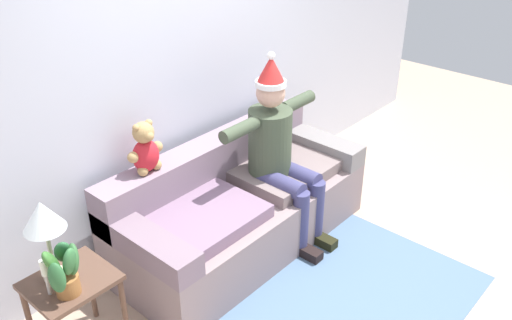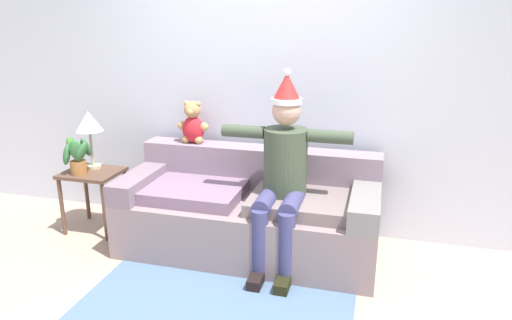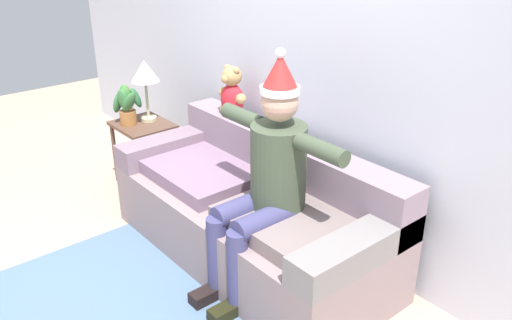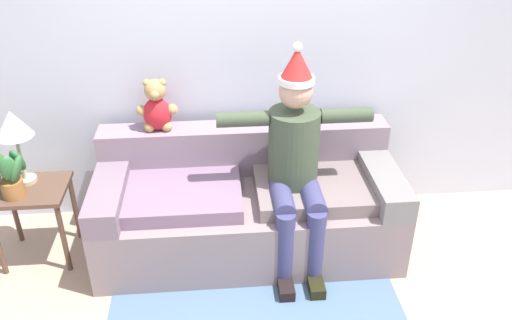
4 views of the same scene
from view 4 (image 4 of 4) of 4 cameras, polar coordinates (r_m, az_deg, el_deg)
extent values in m
cube|color=silver|center=(3.86, -1.64, 12.50)|extent=(7.00, 0.10, 2.70)
cube|color=gray|center=(3.84, -0.85, -6.39)|extent=(2.10, 0.91, 0.46)
cube|color=gray|center=(3.91, -1.26, 1.34)|extent=(2.10, 0.24, 0.36)
cube|color=slate|center=(3.73, -15.44, -2.99)|extent=(0.22, 0.91, 0.17)
cube|color=gray|center=(3.84, 13.24, -1.69)|extent=(0.22, 0.91, 0.17)
cube|color=slate|center=(3.65, -8.26, -3.64)|extent=(0.84, 0.64, 0.10)
cube|color=slate|center=(3.70, 6.49, -2.95)|extent=(0.84, 0.64, 0.10)
cylinder|color=#3F4B37|center=(3.54, 4.08, 1.39)|extent=(0.34, 0.34, 0.52)
sphere|color=tan|center=(3.37, 4.32, 7.39)|extent=(0.22, 0.22, 0.22)
cylinder|color=white|center=(3.34, 4.37, 8.61)|extent=(0.23, 0.23, 0.04)
cone|color=red|center=(3.31, 4.44, 10.39)|extent=(0.21, 0.21, 0.20)
sphere|color=white|center=(3.28, 4.51, 12.04)|extent=(0.06, 0.06, 0.06)
cylinder|color=#3F3E6A|center=(3.49, 2.79, -3.98)|extent=(0.14, 0.40, 0.14)
cylinder|color=#3F3E6A|center=(3.50, 3.11, -9.58)|extent=(0.13, 0.13, 0.56)
cube|color=black|center=(3.60, 3.18, -13.32)|extent=(0.10, 0.24, 0.08)
cylinder|color=#3F3E6A|center=(3.52, 6.02, -3.81)|extent=(0.14, 0.40, 0.14)
cylinder|color=#3F3E6A|center=(3.53, 6.37, -9.36)|extent=(0.13, 0.13, 0.56)
cube|color=black|center=(3.63, 6.39, -13.07)|extent=(0.10, 0.24, 0.08)
cylinder|color=#3F4B37|center=(3.41, -1.47, 4.42)|extent=(0.34, 0.10, 0.10)
cylinder|color=#3F4B37|center=(3.51, 9.71, 4.77)|extent=(0.34, 0.10, 0.10)
ellipsoid|color=red|center=(3.79, -10.57, 4.90)|extent=(0.20, 0.16, 0.24)
sphere|color=tan|center=(3.72, -10.82, 7.42)|extent=(0.15, 0.15, 0.15)
sphere|color=tan|center=(3.67, -10.88, 6.92)|extent=(0.07, 0.07, 0.07)
sphere|color=tan|center=(3.71, -11.71, 8.12)|extent=(0.05, 0.05, 0.05)
sphere|color=tan|center=(3.70, -10.08, 8.21)|extent=(0.05, 0.05, 0.05)
sphere|color=tan|center=(3.79, -12.19, 5.23)|extent=(0.08, 0.08, 0.08)
sphere|color=tan|center=(3.81, -11.38, 3.51)|extent=(0.08, 0.08, 0.08)
sphere|color=tan|center=(3.77, -9.02, 5.40)|extent=(0.08, 0.08, 0.08)
sphere|color=tan|center=(3.80, -9.58, 3.60)|extent=(0.08, 0.08, 0.08)
cube|color=brown|center=(3.88, -23.21, -2.98)|extent=(0.49, 0.43, 0.03)
cylinder|color=brown|center=(3.83, -20.01, -7.95)|extent=(0.04, 0.04, 0.54)
cylinder|color=brown|center=(4.25, -24.59, -4.95)|extent=(0.04, 0.04, 0.54)
cylinder|color=brown|center=(4.12, -18.91, -4.84)|extent=(0.04, 0.04, 0.54)
cylinder|color=#BAB28A|center=(3.95, -23.49, -1.96)|extent=(0.14, 0.14, 0.03)
cylinder|color=#B6BC94|center=(3.87, -24.00, 0.25)|extent=(0.02, 0.02, 0.32)
cone|color=silver|center=(3.76, -24.77, 3.56)|extent=(0.24, 0.24, 0.18)
cylinder|color=#9F6533|center=(3.79, -24.70, -2.81)|extent=(0.14, 0.14, 0.12)
ellipsoid|color=#326434|center=(3.69, -24.38, -0.82)|extent=(0.12, 0.16, 0.21)
ellipsoid|color=#2B6438|center=(3.75, -24.28, -0.03)|extent=(0.14, 0.16, 0.20)
ellipsoid|color=#366C2C|center=(3.75, -25.88, -0.28)|extent=(0.16, 0.12, 0.21)
ellipsoid|color=#33703A|center=(3.67, -25.14, -0.80)|extent=(0.13, 0.12, 0.19)
cylinder|color=beige|center=(3.87, -25.47, -2.12)|extent=(0.02, 0.02, 0.14)
cylinder|color=white|center=(3.82, -25.86, -0.57)|extent=(0.04, 0.04, 0.10)
camera|label=1|loc=(2.50, -84.47, 10.32)|focal=38.67mm
camera|label=2|loc=(1.39, 84.67, -26.78)|focal=32.59mm
camera|label=3|loc=(2.92, 63.18, 7.79)|focal=37.69mm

